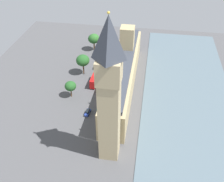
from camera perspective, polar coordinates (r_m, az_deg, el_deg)
ground_plane at (r=134.52m, az=1.44°, el=1.06°), size 145.68×145.68×0.00m
river_thames at (r=135.07m, az=15.54°, el=-0.24°), size 41.43×131.11×0.25m
parliament_building at (r=131.08m, az=2.43°, el=4.00°), size 11.10×75.68×25.52m
clock_tower at (r=83.54m, az=-0.62°, el=-0.45°), size 7.67×7.67×53.80m
car_yellow_cab_far_end at (r=159.83m, az=-1.50°, el=7.67°), size 1.98×4.50×1.74m
car_black_midblock at (r=153.23m, az=-0.60°, el=6.31°), size 1.97×4.17×1.74m
double_decker_bus_opposite_hall at (r=134.76m, az=-3.73°, el=2.42°), size 2.90×10.57×4.75m
car_blue_under_trees at (r=117.98m, az=-5.17°, el=-4.50°), size 2.13×4.71×1.74m
pedestrian_by_river_gate at (r=141.55m, az=-0.60°, el=3.40°), size 0.55×0.63×1.51m
pedestrian_corner at (r=140.84m, az=-0.64°, el=3.25°), size 0.63×0.69×1.68m
pedestrian_near_tower at (r=119.07m, az=-3.28°, el=-4.06°), size 0.58×0.65×1.54m
plane_tree_kerbside at (r=125.79m, az=-8.78°, el=1.02°), size 5.31×5.31×8.14m
plane_tree_trailing at (r=164.09m, az=-3.90°, el=10.96°), size 6.67×6.67×10.26m
plane_tree_leading at (r=140.75m, az=-6.20°, el=6.44°), size 6.92×6.92×10.92m
plane_tree_slot_10 at (r=163.83m, az=-3.82°, el=11.04°), size 6.31×6.31×10.43m
street_lamp_slot_11 at (r=141.55m, az=-5.96°, el=5.11°), size 0.56×0.56×6.77m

